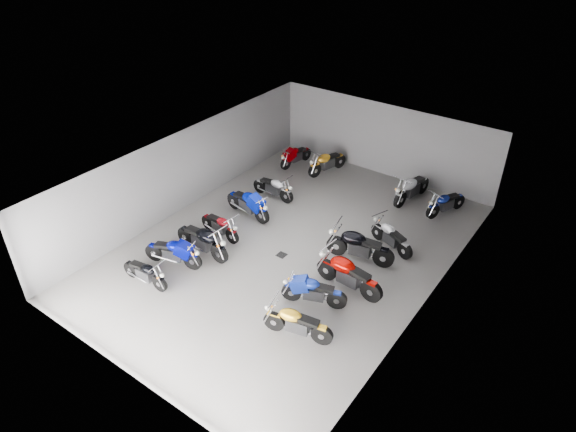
% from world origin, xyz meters
% --- Properties ---
extents(ground, '(14.00, 14.00, 0.00)m').
position_xyz_m(ground, '(0.00, 0.00, 0.00)').
color(ground, gray).
rests_on(ground, ground).
extents(wall_back, '(10.00, 0.10, 3.20)m').
position_xyz_m(wall_back, '(0.00, 7.00, 1.60)').
color(wall_back, slate).
rests_on(wall_back, ground).
extents(wall_left, '(0.10, 14.00, 3.20)m').
position_xyz_m(wall_left, '(-5.00, 0.00, 1.60)').
color(wall_left, slate).
rests_on(wall_left, ground).
extents(wall_right, '(0.10, 14.00, 3.20)m').
position_xyz_m(wall_right, '(5.00, 0.00, 1.60)').
color(wall_right, slate).
rests_on(wall_right, ground).
extents(ceiling, '(10.00, 14.00, 0.04)m').
position_xyz_m(ceiling, '(0.00, 0.00, 3.22)').
color(ceiling, black).
rests_on(ceiling, wall_back).
extents(drain_grate, '(0.32, 0.32, 0.01)m').
position_xyz_m(drain_grate, '(0.00, -0.50, 0.01)').
color(drain_grate, black).
rests_on(drain_grate, ground).
extents(motorcycle_left_a, '(1.86, 0.38, 0.82)m').
position_xyz_m(motorcycle_left_a, '(-2.62, -4.26, 0.45)').
color(motorcycle_left_a, black).
rests_on(motorcycle_left_a, ground).
extents(motorcycle_left_b, '(2.07, 0.72, 0.93)m').
position_xyz_m(motorcycle_left_b, '(-2.61, -3.03, 0.51)').
color(motorcycle_left_b, black).
rests_on(motorcycle_left_b, ground).
extents(motorcycle_left_c, '(2.36, 0.48, 1.04)m').
position_xyz_m(motorcycle_left_c, '(-2.26, -2.01, 0.57)').
color(motorcycle_left_c, black).
rests_on(motorcycle_left_c, ground).
extents(motorcycle_left_d, '(1.91, 0.43, 0.84)m').
position_xyz_m(motorcycle_left_d, '(-2.49, -0.87, 0.46)').
color(motorcycle_left_d, black).
rests_on(motorcycle_left_d, ground).
extents(motorcycle_left_e, '(2.24, 0.53, 0.98)m').
position_xyz_m(motorcycle_left_e, '(-2.55, 0.81, 0.54)').
color(motorcycle_left_e, black).
rests_on(motorcycle_left_e, ground).
extents(motorcycle_left_f, '(1.98, 0.39, 0.87)m').
position_xyz_m(motorcycle_left_f, '(-2.60, 2.47, 0.48)').
color(motorcycle_left_f, black).
rests_on(motorcycle_left_f, ground).
extents(motorcycle_right_b, '(2.04, 0.65, 0.91)m').
position_xyz_m(motorcycle_right_b, '(2.61, -3.31, 0.50)').
color(motorcycle_right_b, black).
rests_on(motorcycle_right_b, ground).
extents(motorcycle_right_c, '(1.94, 0.87, 0.89)m').
position_xyz_m(motorcycle_right_c, '(2.23, -1.91, 0.49)').
color(motorcycle_right_c, black).
rests_on(motorcycle_right_c, ground).
extents(motorcycle_right_d, '(2.40, 0.51, 1.05)m').
position_xyz_m(motorcycle_right_d, '(2.74, -0.70, 0.57)').
color(motorcycle_right_d, black).
rests_on(motorcycle_right_d, ground).
extents(motorcycle_right_e, '(2.36, 0.67, 1.04)m').
position_xyz_m(motorcycle_right_e, '(2.28, 0.83, 0.57)').
color(motorcycle_right_e, black).
rests_on(motorcycle_right_e, ground).
extents(motorcycle_right_f, '(1.89, 0.82, 0.87)m').
position_xyz_m(motorcycle_right_f, '(2.84, 2.10, 0.47)').
color(motorcycle_right_f, black).
rests_on(motorcycle_right_f, ground).
extents(motorcycle_back_a, '(0.46, 1.90, 0.84)m').
position_xyz_m(motorcycle_back_a, '(-3.58, 5.42, 0.46)').
color(motorcycle_back_a, black).
rests_on(motorcycle_back_a, ground).
extents(motorcycle_back_b, '(0.71, 2.08, 0.93)m').
position_xyz_m(motorcycle_back_b, '(-2.02, 5.62, 0.51)').
color(motorcycle_back_b, black).
rests_on(motorcycle_back_b, ground).
extents(motorcycle_back_e, '(0.58, 2.31, 1.02)m').
position_xyz_m(motorcycle_back_e, '(2.04, 5.56, 0.56)').
color(motorcycle_back_e, black).
rests_on(motorcycle_back_e, ground).
extents(motorcycle_back_f, '(0.88, 1.88, 0.87)m').
position_xyz_m(motorcycle_back_f, '(3.54, 5.41, 0.47)').
color(motorcycle_back_f, black).
rests_on(motorcycle_back_f, ground).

